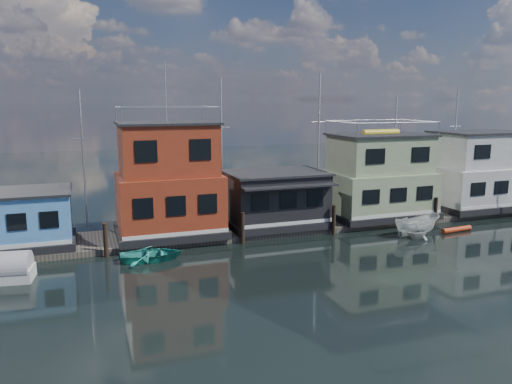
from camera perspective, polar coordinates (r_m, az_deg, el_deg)
name	(u,v)px	position (r m, az deg, el deg)	size (l,w,h in m)	color
ground	(364,282)	(28.13, 12.29, -10.02)	(160.00, 160.00, 0.00)	black
dock	(281,226)	(38.30, 2.89, -3.94)	(48.00, 5.00, 0.40)	#595147
houseboat_blue	(21,219)	(35.36, -25.24, -2.83)	(6.40, 4.90, 3.66)	black
houseboat_red	(169,182)	(35.22, -9.97, 1.13)	(7.40, 5.90, 11.86)	black
houseboat_dark	(275,198)	(37.61, 2.23, -0.74)	(7.40, 6.10, 4.06)	black
houseboat_green	(379,177)	(41.54, 13.86, 1.62)	(8.40, 5.90, 7.03)	black
houseboat_white	(477,172)	(47.72, 23.98, 2.12)	(8.40, 5.90, 6.66)	black
pilings	(292,224)	(35.45, 4.11, -3.63)	(42.28, 0.28, 2.20)	#2D2116
background_masts	(306,148)	(44.70, 5.71, 5.07)	(36.40, 0.16, 12.00)	silver
motorboat	(417,225)	(38.19, 17.92, -3.63)	(1.47, 3.90, 1.51)	silver
red_kayak	(457,229)	(40.26, 21.94, -3.99)	(0.39, 0.39, 2.67)	red
dinghy_white	(418,232)	(37.41, 18.00, -4.33)	(1.64, 1.90, 1.00)	beige
dinghy_teal	(152,254)	(31.52, -11.85, -6.98)	(2.74, 3.83, 0.79)	teal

